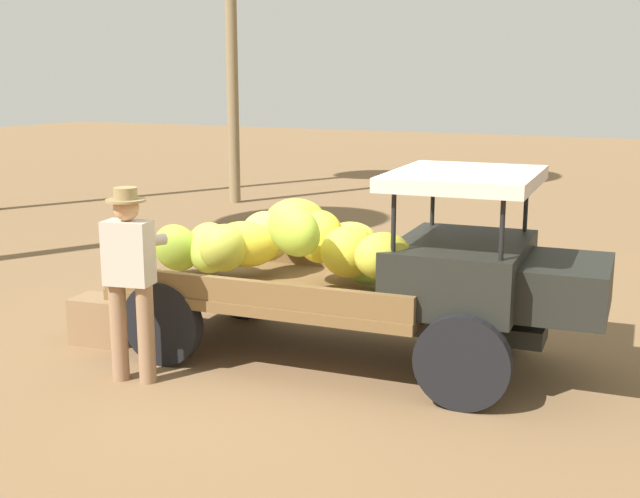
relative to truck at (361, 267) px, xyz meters
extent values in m
plane|color=brown|center=(-0.65, 0.02, -0.91)|extent=(60.00, 60.00, 0.00)
cube|color=black|center=(-0.31, -0.03, -0.46)|extent=(4.02, 0.73, 0.16)
cylinder|color=black|center=(1.08, 0.88, -0.51)|extent=(0.80, 0.20, 0.79)
cylinder|color=black|center=(1.19, -0.72, -0.51)|extent=(0.80, 0.20, 0.79)
cylinder|color=black|center=(-1.72, 0.68, -0.51)|extent=(0.80, 0.20, 0.79)
cylinder|color=black|center=(-1.60, -0.92, -0.51)|extent=(0.80, 0.20, 0.79)
cube|color=brown|center=(-0.76, -0.06, -0.28)|extent=(3.12, 1.93, 0.10)
cube|color=brown|center=(-0.82, 0.74, -0.12)|extent=(3.00, 0.29, 0.22)
cube|color=brown|center=(-0.70, -0.86, -0.12)|extent=(3.00, 0.29, 0.22)
cube|color=black|center=(0.94, 0.06, 0.04)|extent=(1.21, 1.59, 0.55)
cube|color=black|center=(1.83, 0.13, -0.01)|extent=(0.77, 1.11, 0.44)
cylinder|color=black|center=(1.33, 0.74, 0.59)|extent=(0.04, 0.04, 0.55)
cylinder|color=black|center=(1.42, -0.55, 0.59)|extent=(0.04, 0.04, 0.55)
cylinder|color=black|center=(0.45, 0.68, 0.59)|extent=(0.04, 0.04, 0.55)
cylinder|color=black|center=(0.54, -0.61, 0.59)|extent=(0.04, 0.04, 0.55)
cube|color=beige|center=(0.94, 0.06, 0.87)|extent=(1.33, 1.60, 0.12)
ellipsoid|color=gold|center=(-1.09, 0.13, 0.17)|extent=(0.80, 0.79, 0.65)
ellipsoid|color=yellow|center=(-1.21, -0.08, 0.12)|extent=(0.82, 0.75, 0.61)
ellipsoid|color=#B1CC41|center=(-1.56, -0.18, 0.07)|extent=(0.85, 0.82, 0.59)
ellipsoid|color=yellow|center=(-0.44, 0.03, 0.24)|extent=(0.72, 0.70, 0.55)
ellipsoid|color=gold|center=(0.41, -0.51, 0.25)|extent=(0.66, 0.67, 0.46)
ellipsoid|color=#96B734|center=(-1.85, -0.32, 0.07)|extent=(0.54, 0.53, 0.57)
ellipsoid|color=gold|center=(-0.04, -0.19, 0.18)|extent=(0.77, 0.80, 0.62)
ellipsoid|color=gold|center=(-1.32, -0.29, 0.11)|extent=(0.72, 0.72, 0.59)
ellipsoid|color=#86BC43|center=(0.04, 0.04, 0.04)|extent=(0.65, 0.65, 0.45)
ellipsoid|color=#A9BE35|center=(-0.99, 0.57, 0.25)|extent=(0.77, 0.68, 0.56)
ellipsoid|color=gold|center=(-1.09, 0.54, 0.25)|extent=(0.57, 0.52, 0.46)
ellipsoid|color=#A7C937|center=(-0.36, -0.65, 0.42)|extent=(0.79, 0.75, 0.55)
ellipsoid|color=gold|center=(-0.24, 0.32, 0.15)|extent=(0.58, 0.51, 0.45)
cylinder|color=#916D4F|center=(-1.71, -1.40, -0.47)|extent=(0.15, 0.15, 0.88)
cylinder|color=#916D4F|center=(-1.45, -1.35, -0.47)|extent=(0.15, 0.15, 0.88)
cube|color=#BCAD9C|center=(-1.58, -1.38, 0.25)|extent=(0.44, 0.32, 0.55)
cylinder|color=#BCAD9C|center=(-1.70, -1.30, 0.34)|extent=(0.37, 0.33, 0.10)
cylinder|color=#BCAD9C|center=(-1.50, -1.26, 0.34)|extent=(0.27, 0.40, 0.10)
sphere|color=tan|center=(-1.58, -1.38, 0.64)|extent=(0.22, 0.22, 0.22)
cylinder|color=olive|center=(-1.58, -1.38, 0.71)|extent=(0.34, 0.34, 0.02)
cylinder|color=olive|center=(-1.58, -1.38, 0.77)|extent=(0.20, 0.20, 0.10)
cube|color=olive|center=(-2.54, -0.67, -0.67)|extent=(0.60, 0.46, 0.47)
cylinder|color=olive|center=(-6.23, 7.76, 3.14)|extent=(0.24, 0.24, 8.09)
camera|label=1|loc=(2.87, -6.74, 1.74)|focal=45.58mm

